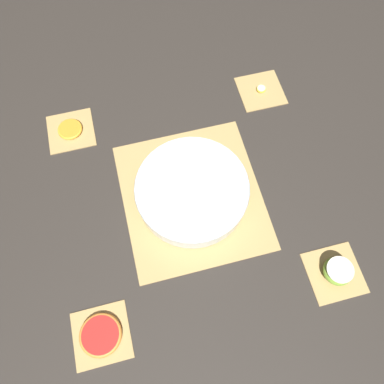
{
  "coord_description": "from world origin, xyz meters",
  "views": [
    {
      "loc": [
        -0.38,
        0.1,
        0.96
      ],
      "look_at": [
        0.0,
        0.0,
        0.03
      ],
      "focal_mm": 35.0,
      "sensor_mm": 36.0,
      "label": 1
    }
  ],
  "objects_px": {
    "apple_half": "(338,271)",
    "orange_slice_whole": "(70,129)",
    "banana_coin_single": "(261,89)",
    "grapefruit_slice": "(101,335)",
    "fruit_salad_bowl": "(192,190)"
  },
  "relations": [
    {
      "from": "orange_slice_whole",
      "to": "grapefruit_slice",
      "type": "distance_m",
      "value": 0.59
    },
    {
      "from": "apple_half",
      "to": "banana_coin_single",
      "type": "relative_size",
      "value": 2.47
    },
    {
      "from": "apple_half",
      "to": "orange_slice_whole",
      "type": "bearing_deg",
      "value": 45.35
    },
    {
      "from": "fruit_salad_bowl",
      "to": "orange_slice_whole",
      "type": "distance_m",
      "value": 0.42
    },
    {
      "from": "fruit_salad_bowl",
      "to": "grapefruit_slice",
      "type": "relative_size",
      "value": 2.99
    },
    {
      "from": "banana_coin_single",
      "to": "grapefruit_slice",
      "type": "height_order",
      "value": "grapefruit_slice"
    },
    {
      "from": "banana_coin_single",
      "to": "apple_half",
      "type": "bearing_deg",
      "value": 180.0
    },
    {
      "from": "fruit_salad_bowl",
      "to": "orange_slice_whole",
      "type": "xyz_separation_m",
      "value": [
        0.29,
        0.3,
        -0.03
      ]
    },
    {
      "from": "apple_half",
      "to": "orange_slice_whole",
      "type": "relative_size",
      "value": 1.0
    },
    {
      "from": "grapefruit_slice",
      "to": "orange_slice_whole",
      "type": "bearing_deg",
      "value": 0.0
    },
    {
      "from": "apple_half",
      "to": "grapefruit_slice",
      "type": "distance_m",
      "value": 0.6
    },
    {
      "from": "fruit_salad_bowl",
      "to": "grapefruit_slice",
      "type": "height_order",
      "value": "fruit_salad_bowl"
    },
    {
      "from": "fruit_salad_bowl",
      "to": "apple_half",
      "type": "height_order",
      "value": "fruit_salad_bowl"
    },
    {
      "from": "orange_slice_whole",
      "to": "banana_coin_single",
      "type": "height_order",
      "value": "orange_slice_whole"
    },
    {
      "from": "banana_coin_single",
      "to": "grapefruit_slice",
      "type": "relative_size",
      "value": 0.29
    }
  ]
}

